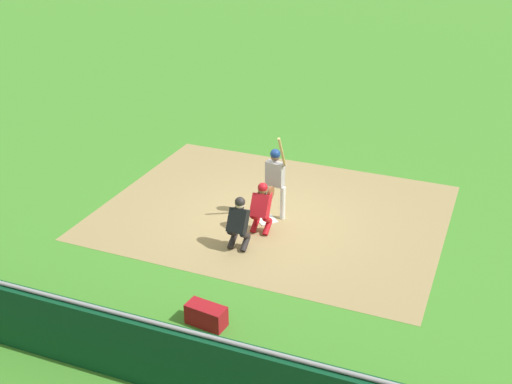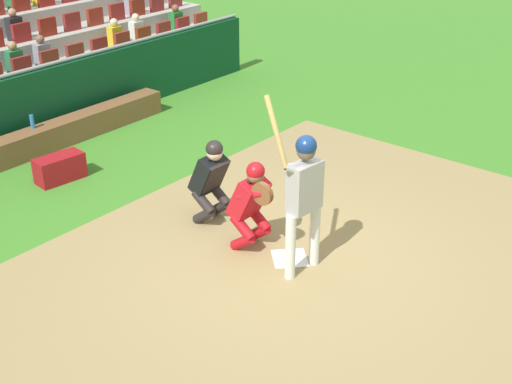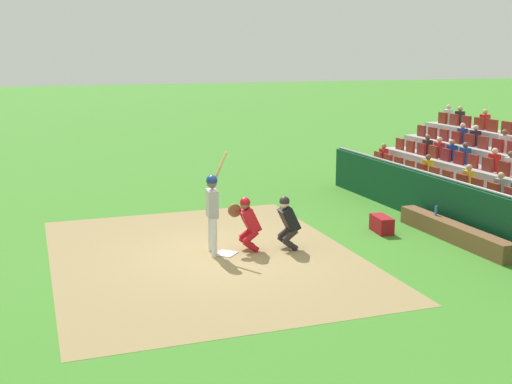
{
  "view_description": "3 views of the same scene",
  "coord_description": "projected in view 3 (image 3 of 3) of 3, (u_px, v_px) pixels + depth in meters",
  "views": [
    {
      "loc": [
        4.76,
        -12.95,
        7.57
      ],
      "look_at": [
        0.01,
        -0.75,
        1.13
      ],
      "focal_mm": 44.33,
      "sensor_mm": 36.0,
      "label": 1
    },
    {
      "loc": [
        6.06,
        4.26,
        4.72
      ],
      "look_at": [
        0.05,
        -0.52,
        0.84
      ],
      "focal_mm": 47.32,
      "sensor_mm": 36.0,
      "label": 2
    },
    {
      "loc": [
        -13.42,
        4.24,
        4.47
      ],
      "look_at": [
        0.21,
        -0.81,
        1.34
      ],
      "focal_mm": 45.55,
      "sensor_mm": 36.0,
      "label": 3
    }
  ],
  "objects": [
    {
      "name": "ground_plane",
      "position": [
        226.0,
        254.0,
        14.69
      ],
      "size": [
        160.0,
        160.0,
        0.0
      ],
      "primitive_type": "plane",
      "color": "#3E8128"
    },
    {
      "name": "infield_dirt_patch",
      "position": [
        204.0,
        256.0,
        14.52
      ],
      "size": [
        8.61,
        6.75,
        0.01
      ],
      "primitive_type": "cube",
      "rotation": [
        0.0,
        0.0,
        -0.02
      ],
      "color": "#977F53",
      "rests_on": "ground_plane"
    },
    {
      "name": "home_plate_marker",
      "position": [
        226.0,
        253.0,
        14.68
      ],
      "size": [
        0.62,
        0.62,
        0.02
      ],
      "primitive_type": "cube",
      "rotation": [
        0.0,
        0.0,
        0.79
      ],
      "color": "white",
      "rests_on": "infield_dirt_patch"
    },
    {
      "name": "batter_at_plate",
      "position": [
        212.0,
        205.0,
        14.47
      ],
      "size": [
        0.61,
        0.58,
        2.3
      ],
      "color": "silver",
      "rests_on": "ground_plane"
    },
    {
      "name": "catcher_crouching",
      "position": [
        248.0,
        221.0,
        14.81
      ],
      "size": [
        0.47,
        0.71,
        1.28
      ],
      "color": "#AF111A",
      "rests_on": "ground_plane"
    },
    {
      "name": "home_plate_umpire",
      "position": [
        287.0,
        220.0,
        14.91
      ],
      "size": [
        0.47,
        0.48,
        1.28
      ],
      "color": "black",
      "rests_on": "ground_plane"
    },
    {
      "name": "dugout_wall",
      "position": [
        450.0,
        205.0,
        16.6
      ],
      "size": [
        12.2,
        0.24,
        1.34
      ],
      "color": "#0B3E23",
      "rests_on": "ground_plane"
    },
    {
      "name": "dugout_bench",
      "position": [
        453.0,
        232.0,
        15.69
      ],
      "size": [
        3.94,
        0.4,
        0.44
      ],
      "primitive_type": "cube",
      "color": "brown",
      "rests_on": "ground_plane"
    },
    {
      "name": "water_bottle_on_bench",
      "position": [
        436.0,
        211.0,
        16.39
      ],
      "size": [
        0.07,
        0.07,
        0.24
      ],
      "primitive_type": "cylinder",
      "color": "blue",
      "rests_on": "dugout_bench"
    },
    {
      "name": "equipment_duffel_bag",
      "position": [
        382.0,
        224.0,
        16.43
      ],
      "size": [
        0.81,
        0.46,
        0.42
      ],
      "primitive_type": "cube",
      "rotation": [
        0.0,
        0.0,
        -0.13
      ],
      "color": "maroon",
      "rests_on": "ground_plane"
    }
  ]
}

